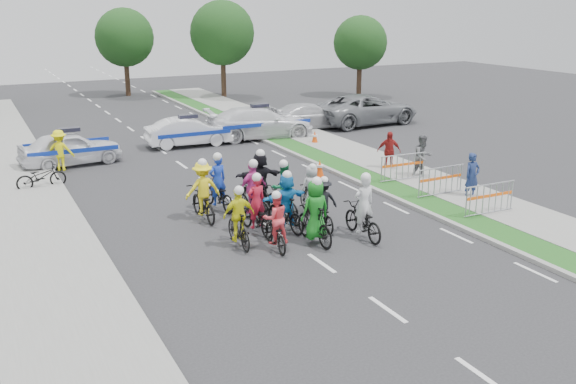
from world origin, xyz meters
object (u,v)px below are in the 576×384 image
rider_1 (315,218)px  tree_1 (222,33)px  rider_11 (260,183)px  rider_9 (253,196)px  rider_2 (275,227)px  civilian_suv (366,109)px  rider_8 (283,196)px  civilian_sedan (310,116)px  police_car_1 (189,132)px  spectator_0 (472,176)px  barrier_2 (403,168)px  rider_10 (203,196)px  rider_6 (256,213)px  cone_0 (320,169)px  rider_3 (239,223)px  tree_2 (360,43)px  rider_7 (311,194)px  rider_5 (286,206)px  rider_12 (218,191)px  tree_4 (124,38)px  barrier_1 (440,182)px  parked_bike (41,177)px  rider_4 (322,208)px  spectator_1 (423,157)px  spectator_2 (389,151)px  marshal_hiviz (60,150)px  police_car_2 (260,123)px  barrier_0 (489,200)px  cone_1 (315,138)px

rider_1 → tree_1: bearing=-107.8°
rider_11 → rider_9: bearing=61.5°
rider_2 → civilian_suv: size_ratio=0.29×
rider_8 → civilian_sedan: bearing=-126.5°
police_car_1 → spectator_0: 14.18m
barrier_2 → rider_10: bearing=-175.3°
rider_1 → rider_6: 1.94m
civilian_suv → rider_6: bearing=132.9°
cone_0 → tree_1: tree_1 is taller
rider_3 → tree_2: (19.47, 23.86, 3.14)m
rider_7 → rider_8: rider_8 is taller
rider_2 → tree_2: tree_2 is taller
spectator_0 → tree_1: size_ratio=0.24×
rider_5 → rider_6: rider_5 is taller
rider_5 → civilian_sedan: bearing=-130.1°
rider_10 → rider_12: 1.12m
rider_12 → cone_0: rider_12 is taller
tree_4 → rider_11: bearing=-94.8°
civilian_sedan → tree_1: bearing=-0.3°
rider_3 → rider_11: rider_11 is taller
civilian_sedan → tree_4: 18.58m
barrier_1 → rider_6: bearing=-177.2°
barrier_2 → parked_bike: 13.54m
spectator_0 → parked_bike: (-13.31, 8.15, -0.35)m
rider_9 → civilian_sedan: size_ratio=0.41×
rider_2 → parked_bike: size_ratio=0.97×
spectator_0 → rider_4: bearing=-175.8°
rider_11 → tree_1: tree_1 is taller
civilian_suv → tree_1: 14.45m
civilian_sedan → rider_2: bearing=148.6°
civilian_sedan → spectator_1: 11.14m
spectator_2 → barrier_2: 1.87m
marshal_hiviz → tree_2: tree_2 is taller
police_car_2 → rider_3: bearing=161.7°
tree_1 → rider_10: bearing=-112.8°
rider_5 → rider_12: (-1.08, 2.92, -0.15)m
police_car_2 → barrier_1: 12.36m
rider_1 → rider_3: size_ratio=1.10×
rider_2 → spectator_2: rider_2 is taller
barrier_0 → rider_9: bearing=154.0°
rider_11 → cone_0: (3.72, 2.48, -0.50)m
spectator_2 → police_car_1: bearing=153.7°
marshal_hiviz → tree_2: 26.15m
rider_1 → civilian_sedan: rider_1 is taller
civilian_sedan → marshal_hiviz: bearing=104.5°
rider_8 → spectator_2: bearing=-157.3°
parked_bike → rider_3: bearing=-161.0°
rider_8 → spectator_1: bearing=-170.6°
rider_10 → cone_1: 11.84m
rider_3 → rider_6: size_ratio=0.95×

